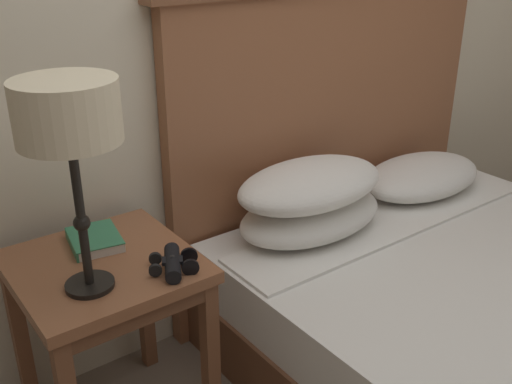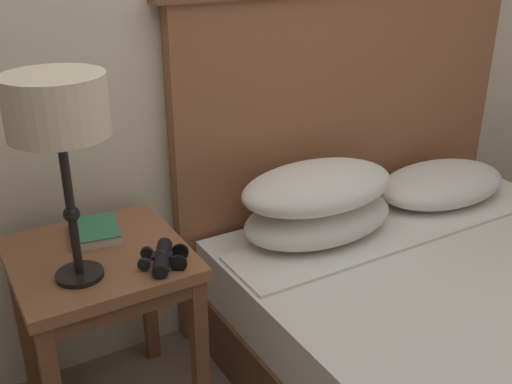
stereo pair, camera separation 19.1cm
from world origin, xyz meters
TOP-DOWN VIEW (x-y plane):
  - nightstand at (-0.63, 0.69)m, footprint 0.50×0.50m
  - bed at (0.50, 0.08)m, footprint 1.62×2.05m
  - table_lamp at (-0.71, 0.59)m, footprint 0.25×0.25m
  - book_on_nightstand at (-0.61, 0.80)m, footprint 0.17×0.20m
  - binoculars_pair at (-0.49, 0.53)m, footprint 0.16×0.16m

SIDE VIEW (x-z plane):
  - bed at x=0.50m, z-range -0.38..0.93m
  - nightstand at x=-0.63m, z-range 0.21..0.83m
  - book_on_nightstand at x=-0.61m, z-range 0.61..0.64m
  - binoculars_pair at x=-0.49m, z-range 0.61..0.66m
  - table_lamp at x=-0.71m, z-range 0.80..1.36m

